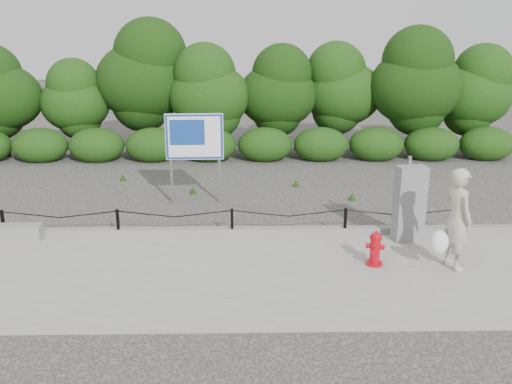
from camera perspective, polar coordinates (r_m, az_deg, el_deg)
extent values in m
plane|color=#2D2B28|center=(12.06, -2.52, -4.85)|extent=(90.00, 90.00, 0.00)
cube|color=gray|center=(10.20, -2.79, -8.67)|extent=(14.00, 4.00, 0.08)
cube|color=slate|center=(12.05, -2.52, -4.10)|extent=(14.00, 0.22, 0.14)
cube|color=black|center=(13.06, -25.08, -2.99)|extent=(0.06, 0.06, 0.60)
cube|color=black|center=(12.25, -14.33, -3.12)|extent=(0.06, 0.06, 0.60)
cube|color=black|center=(11.93, -2.54, -3.14)|extent=(0.06, 0.06, 0.60)
cube|color=black|center=(12.12, 9.37, -3.03)|extent=(0.06, 0.06, 0.60)
cube|color=black|center=(12.81, 20.45, -2.81)|extent=(0.06, 0.06, 0.60)
cylinder|color=black|center=(12.53, -19.97, -2.11)|extent=(2.50, 0.02, 0.02)
cylinder|color=black|center=(11.96, -8.56, -2.15)|extent=(2.50, 0.02, 0.02)
cylinder|color=black|center=(11.89, 3.48, -2.10)|extent=(2.50, 0.02, 0.02)
cylinder|color=black|center=(12.34, 15.14, -1.96)|extent=(2.50, 0.02, 0.02)
cylinder|color=black|center=(21.98, -24.86, 5.96)|extent=(0.18, 0.18, 1.98)
ellipsoid|color=#244E12|center=(21.81, -25.29, 9.54)|extent=(2.93, 2.53, 3.17)
cylinder|color=black|center=(21.50, -18.26, 6.10)|extent=(0.18, 0.18, 1.72)
ellipsoid|color=#244E12|center=(21.34, -18.54, 9.29)|extent=(2.55, 2.21, 2.76)
cylinder|color=black|center=(21.23, -11.52, 7.43)|extent=(0.18, 0.18, 2.42)
ellipsoid|color=#244E12|center=(21.05, -11.78, 11.99)|extent=(3.58, 3.10, 3.87)
cylinder|color=black|center=(20.17, -4.84, 6.63)|extent=(0.18, 0.18, 1.99)
ellipsoid|color=#244E12|center=(19.99, -4.93, 10.58)|extent=(2.95, 2.55, 3.19)
cylinder|color=black|center=(20.56, 2.25, 6.83)|extent=(0.18, 0.18, 1.97)
ellipsoid|color=#244E12|center=(20.38, 2.30, 10.66)|extent=(2.92, 2.53, 3.16)
cylinder|color=black|center=(21.24, 8.99, 6.99)|extent=(0.18, 0.18, 2.01)
ellipsoid|color=#244E12|center=(21.07, 9.16, 10.77)|extent=(2.97, 2.57, 3.22)
cylinder|color=black|center=(21.04, 16.15, 6.84)|extent=(0.18, 0.18, 2.28)
ellipsoid|color=#244E12|center=(20.86, 16.49, 11.17)|extent=(3.38, 2.92, 3.65)
cylinder|color=black|center=(22.21, 21.53, 6.42)|extent=(0.18, 0.18, 1.97)
ellipsoid|color=#244E12|center=(22.05, 21.91, 9.95)|extent=(2.92, 2.53, 3.16)
cylinder|color=#BD0715|center=(10.74, 12.33, -7.34)|extent=(0.41, 0.41, 0.05)
cylinder|color=#BD0715|center=(10.64, 12.42, -6.02)|extent=(0.25, 0.25, 0.48)
cylinder|color=#BD0715|center=(10.55, 12.50, -4.72)|extent=(0.29, 0.29, 0.04)
ellipsoid|color=#BD0715|center=(10.54, 12.51, -4.59)|extent=(0.26, 0.26, 0.15)
cylinder|color=#BD0715|center=(10.51, 12.54, -4.16)|extent=(0.07, 0.07, 0.04)
cylinder|color=#BD0715|center=(10.62, 11.73, -5.55)|extent=(0.12, 0.12, 0.10)
cylinder|color=#BD0715|center=(10.60, 13.17, -5.69)|extent=(0.12, 0.12, 0.10)
cylinder|color=#BD0715|center=(10.50, 12.35, -6.17)|extent=(0.16, 0.14, 0.13)
cylinder|color=slate|center=(10.55, 12.41, -6.48)|extent=(0.01, 0.05, 0.10)
imported|color=#B4AD9A|center=(10.74, 20.42, -2.63)|extent=(0.63, 0.80, 1.93)
ellipsoid|color=white|center=(10.63, 18.73, -5.06)|extent=(0.35, 0.27, 0.46)
cube|color=gray|center=(12.73, -23.89, -3.93)|extent=(1.08, 0.43, 0.34)
cube|color=gray|center=(11.92, 15.85, -1.19)|extent=(0.66, 0.45, 1.63)
cube|color=slate|center=(12.10, 15.58, -0.49)|extent=(0.08, 0.08, 1.79)
cube|color=slate|center=(14.37, -8.93, 3.42)|extent=(0.07, 0.07, 2.40)
cube|color=slate|center=(14.30, -3.89, 3.52)|extent=(0.07, 0.07, 2.40)
cube|color=white|center=(14.15, -6.50, 5.80)|extent=(1.50, 0.11, 1.20)
cube|color=navy|center=(14.12, -6.51, 5.78)|extent=(1.47, 0.06, 1.16)
cube|color=navy|center=(14.11, -7.26, 6.24)|extent=(0.90, 0.04, 0.66)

